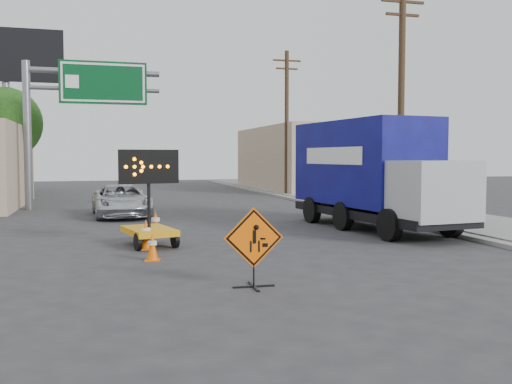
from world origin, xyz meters
name	(u,v)px	position (x,y,z in m)	size (l,w,h in m)	color
ground	(288,287)	(0.00, 0.00, 0.00)	(100.00, 100.00, 0.00)	#2D2D30
curb_right	(331,207)	(7.20, 15.00, 0.06)	(0.40, 60.00, 0.12)	gray
sidewalk_right	(375,205)	(9.50, 15.00, 0.07)	(4.00, 60.00, 0.15)	gray
building_right_far	(324,159)	(13.00, 30.00, 2.30)	(10.00, 14.00, 4.60)	tan
highway_gantry	(74,100)	(-4.43, 17.96, 5.07)	(6.18, 0.38, 6.90)	slate
billboard	(8,71)	(-8.35, 25.87, 7.35)	(6.10, 0.54, 9.85)	slate
utility_pole_near	(401,99)	(8.00, 10.00, 4.68)	(1.80, 0.26, 9.00)	#44321D
utility_pole_far	(287,121)	(8.00, 24.00, 4.68)	(1.80, 0.26, 9.00)	#44321D
tree_left_near	(5,123)	(-8.00, 22.00, 4.16)	(3.71, 3.71, 6.03)	#44321D
tree_left_far	(8,123)	(-9.00, 30.00, 4.60)	(4.10, 4.10, 6.66)	#44321D
construction_sign	(254,245)	(-0.62, 0.17, 0.80)	(1.13, 0.80, 1.50)	black
arrow_board	(149,224)	(-2.08, 5.70, 0.60)	(1.64, 2.05, 2.64)	orange
pickup_truck	(121,201)	(-2.51, 13.79, 0.65)	(2.17, 4.71, 1.31)	silver
box_truck	(372,180)	(5.53, 7.48, 1.66)	(3.05, 7.90, 3.66)	black
cone_a	(152,247)	(-2.19, 3.45, 0.33)	(0.40, 0.40, 0.66)	#FF6305
cone_b	(146,234)	(-2.21, 5.19, 0.40)	(0.45, 0.45, 0.80)	#FF6305
cone_c	(156,223)	(-1.72, 7.69, 0.40)	(0.49, 0.49, 0.79)	#FF6305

